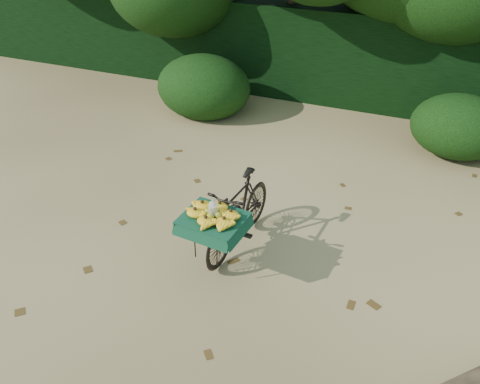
% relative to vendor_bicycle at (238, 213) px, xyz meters
% --- Properties ---
extents(ground, '(80.00, 80.00, 0.00)m').
position_rel_vendor_bicycle_xyz_m(ground, '(0.91, -0.82, -0.49)').
color(ground, tan).
rests_on(ground, ground).
extents(vendor_bicycle, '(0.74, 1.72, 0.96)m').
position_rel_vendor_bicycle_xyz_m(vendor_bicycle, '(0.00, 0.00, 0.00)').
color(vendor_bicycle, black).
rests_on(vendor_bicycle, ground).
extents(hedge_backdrop, '(26.00, 1.80, 1.80)m').
position_rel_vendor_bicycle_xyz_m(hedge_backdrop, '(0.91, 5.48, 0.41)').
color(hedge_backdrop, black).
rests_on(hedge_backdrop, ground).
extents(tree_row, '(14.50, 2.00, 4.00)m').
position_rel_vendor_bicycle_xyz_m(tree_row, '(0.26, 4.68, 1.51)').
color(tree_row, black).
rests_on(tree_row, ground).
extents(bush_clumps, '(8.80, 1.70, 0.90)m').
position_rel_vendor_bicycle_xyz_m(bush_clumps, '(1.41, 3.48, -0.04)').
color(bush_clumps, black).
rests_on(bush_clumps, ground).
extents(leaf_litter, '(7.00, 7.30, 0.01)m').
position_rel_vendor_bicycle_xyz_m(leaf_litter, '(0.91, -0.17, -0.48)').
color(leaf_litter, '#4F3715').
rests_on(leaf_litter, ground).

